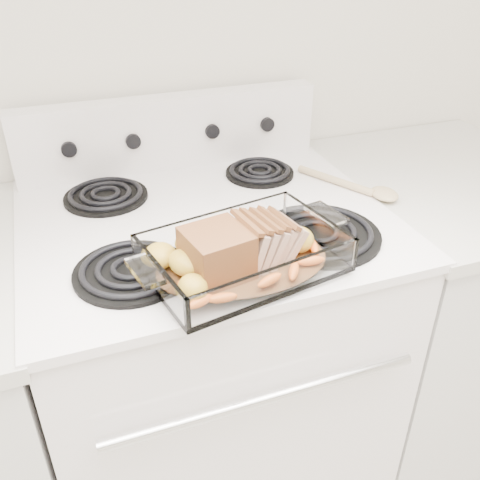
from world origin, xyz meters
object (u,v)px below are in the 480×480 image
object	(u,v)px
electric_range	(211,368)
pork_roast	(233,247)
counter_right	(424,316)
baking_dish	(244,260)

from	to	relation	value
electric_range	pork_roast	world-z (taller)	electric_range
counter_right	baking_dish	world-z (taller)	baking_dish
electric_range	baking_dish	distance (m)	0.53
electric_range	counter_right	bearing A→B (deg)	-0.10
counter_right	pork_roast	world-z (taller)	pork_roast
counter_right	baking_dish	size ratio (longest dim) A/B	2.76
electric_range	counter_right	size ratio (longest dim) A/B	1.20
pork_roast	electric_range	bearing A→B (deg)	63.02
electric_range	counter_right	xyz separation A→B (m)	(0.66, -0.00, -0.02)
baking_dish	counter_right	bearing A→B (deg)	7.99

